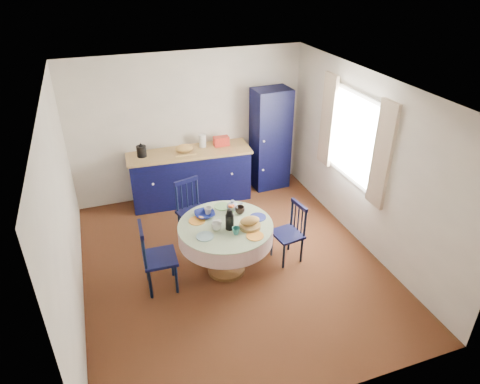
% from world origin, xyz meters
% --- Properties ---
extents(floor, '(4.50, 4.50, 0.00)m').
position_xyz_m(floor, '(0.00, 0.00, 0.00)').
color(floor, black).
rests_on(floor, ground).
extents(ceiling, '(4.50, 4.50, 0.00)m').
position_xyz_m(ceiling, '(0.00, 0.00, 2.50)').
color(ceiling, white).
rests_on(ceiling, wall_back).
extents(wall_back, '(4.00, 0.02, 2.50)m').
position_xyz_m(wall_back, '(0.00, 2.25, 1.25)').
color(wall_back, beige).
rests_on(wall_back, floor).
extents(wall_left, '(0.02, 4.50, 2.50)m').
position_xyz_m(wall_left, '(-2.00, 0.00, 1.25)').
color(wall_left, beige).
rests_on(wall_left, floor).
extents(wall_right, '(0.02, 4.50, 2.50)m').
position_xyz_m(wall_right, '(2.00, 0.00, 1.25)').
color(wall_right, beige).
rests_on(wall_right, floor).
extents(window, '(0.10, 1.74, 1.45)m').
position_xyz_m(window, '(1.95, 0.30, 1.52)').
color(window, white).
rests_on(window, wall_right).
extents(kitchen_counter, '(2.10, 0.77, 1.16)m').
position_xyz_m(kitchen_counter, '(-0.10, 1.96, 0.48)').
color(kitchen_counter, black).
rests_on(kitchen_counter, floor).
extents(pantry_cabinet, '(0.66, 0.49, 1.83)m').
position_xyz_m(pantry_cabinet, '(1.40, 2.00, 0.91)').
color(pantry_cabinet, black).
rests_on(pantry_cabinet, floor).
extents(dining_table, '(1.24, 1.24, 1.03)m').
position_xyz_m(dining_table, '(-0.11, -0.11, 0.63)').
color(dining_table, '#532E17').
rests_on(dining_table, floor).
extents(chair_left, '(0.43, 0.45, 0.97)m').
position_xyz_m(chair_left, '(-1.05, -0.13, 0.49)').
color(chair_left, black).
rests_on(chair_left, floor).
extents(chair_far, '(0.53, 0.51, 0.96)m').
position_xyz_m(chair_far, '(-0.35, 0.79, 0.48)').
color(chair_far, black).
rests_on(chair_far, floor).
extents(chair_right, '(0.42, 0.44, 0.87)m').
position_xyz_m(chair_right, '(0.81, -0.14, 0.44)').
color(chair_right, black).
rests_on(chair_right, floor).
extents(mug_a, '(0.12, 0.12, 0.10)m').
position_xyz_m(mug_a, '(-0.26, -0.17, 0.80)').
color(mug_a, silver).
rests_on(mug_a, dining_table).
extents(mug_b, '(0.10, 0.10, 0.09)m').
position_xyz_m(mug_b, '(-0.05, -0.34, 0.80)').
color(mug_b, '#2F7B73').
rests_on(mug_b, dining_table).
extents(mug_c, '(0.13, 0.13, 0.10)m').
position_xyz_m(mug_c, '(0.15, 0.09, 0.80)').
color(mug_c, black).
rests_on(mug_c, dining_table).
extents(mug_d, '(0.11, 0.11, 0.10)m').
position_xyz_m(mug_d, '(-0.26, 0.23, 0.80)').
color(mug_d, silver).
rests_on(mug_d, dining_table).
extents(cobalt_bowl, '(0.27, 0.27, 0.07)m').
position_xyz_m(cobalt_bowl, '(-0.32, 0.17, 0.78)').
color(cobalt_bowl, navy).
rests_on(cobalt_bowl, dining_table).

